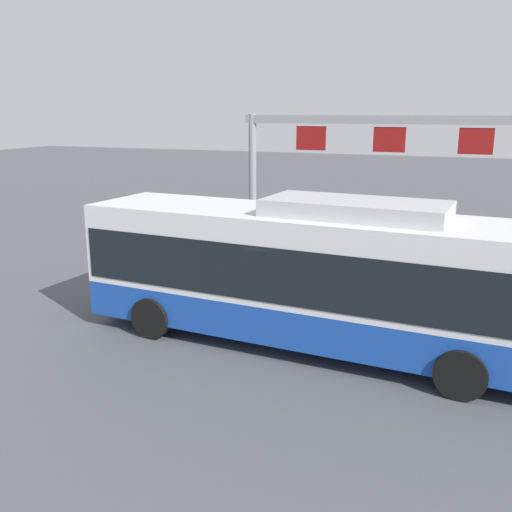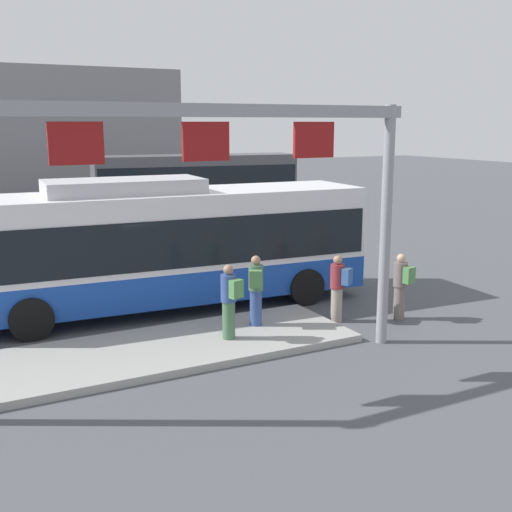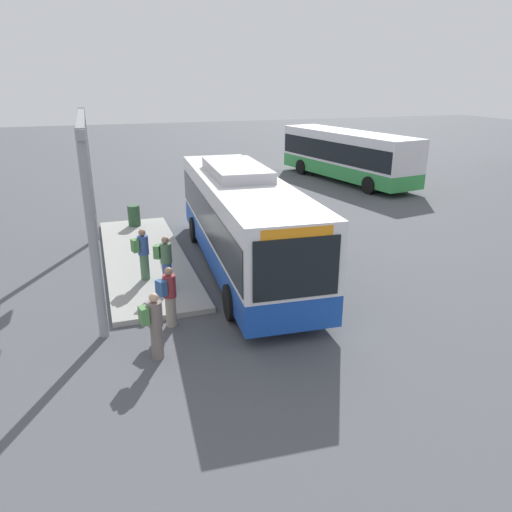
{
  "view_description": "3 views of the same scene",
  "coord_description": "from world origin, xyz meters",
  "px_view_note": "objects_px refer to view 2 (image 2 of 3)",
  "views": [
    {
      "loc": [
        -3.37,
        12.06,
        5.3
      ],
      "look_at": [
        1.96,
        -1.21,
        1.68
      ],
      "focal_mm": 40.43,
      "sensor_mm": 36.0,
      "label": 1
    },
    {
      "loc": [
        -5.3,
        -15.5,
        4.83
      ],
      "look_at": [
        2.47,
        -0.76,
        1.33
      ],
      "focal_mm": 44.65,
      "sensor_mm": 36.0,
      "label": 2
    },
    {
      "loc": [
        15.25,
        -4.6,
        6.22
      ],
      "look_at": [
        2.89,
        -0.47,
        1.47
      ],
      "focal_mm": 34.27,
      "sensor_mm": 36.0,
      "label": 3
    }
  ],
  "objects_px": {
    "bus_main": "(158,242)",
    "person_waiting_mid": "(338,287)",
    "person_waiting_far": "(229,300)",
    "person_waiting_near": "(256,289)",
    "bus_background_right": "(196,179)",
    "person_boarding": "(401,285)"
  },
  "relations": [
    {
      "from": "person_waiting_near",
      "to": "person_waiting_far",
      "type": "xyz_separation_m",
      "value": [
        -0.95,
        -0.57,
        0.0
      ]
    },
    {
      "from": "bus_background_right",
      "to": "person_waiting_mid",
      "type": "xyz_separation_m",
      "value": [
        -4.69,
        -20.39,
        -0.89
      ]
    },
    {
      "from": "bus_background_right",
      "to": "person_boarding",
      "type": "height_order",
      "value": "bus_background_right"
    },
    {
      "from": "person_boarding",
      "to": "person_waiting_near",
      "type": "relative_size",
      "value": 1.0
    },
    {
      "from": "person_waiting_near",
      "to": "person_waiting_mid",
      "type": "height_order",
      "value": "person_waiting_near"
    },
    {
      "from": "bus_main",
      "to": "bus_background_right",
      "type": "height_order",
      "value": "bus_main"
    },
    {
      "from": "person_boarding",
      "to": "person_waiting_far",
      "type": "xyz_separation_m",
      "value": [
        -4.6,
        0.24,
        0.16
      ]
    },
    {
      "from": "bus_background_right",
      "to": "person_boarding",
      "type": "bearing_deg",
      "value": 89.38
    },
    {
      "from": "person_boarding",
      "to": "person_waiting_mid",
      "type": "relative_size",
      "value": 1.0
    },
    {
      "from": "bus_main",
      "to": "bus_background_right",
      "type": "distance_m",
      "value": 19.16
    },
    {
      "from": "bus_background_right",
      "to": "person_waiting_far",
      "type": "distance_m",
      "value": 22.15
    },
    {
      "from": "bus_main",
      "to": "person_waiting_mid",
      "type": "bearing_deg",
      "value": -37.48
    },
    {
      "from": "bus_background_right",
      "to": "person_waiting_mid",
      "type": "bearing_deg",
      "value": 85.11
    },
    {
      "from": "bus_main",
      "to": "person_waiting_far",
      "type": "distance_m",
      "value": 3.52
    },
    {
      "from": "person_boarding",
      "to": "person_waiting_mid",
      "type": "height_order",
      "value": "same"
    },
    {
      "from": "bus_background_right",
      "to": "person_waiting_far",
      "type": "height_order",
      "value": "bus_background_right"
    },
    {
      "from": "person_waiting_mid",
      "to": "person_waiting_far",
      "type": "relative_size",
      "value": 1.0
    },
    {
      "from": "person_waiting_far",
      "to": "person_waiting_mid",
      "type": "bearing_deg",
      "value": -99.0
    },
    {
      "from": "person_waiting_near",
      "to": "person_waiting_mid",
      "type": "bearing_deg",
      "value": -67.53
    },
    {
      "from": "bus_main",
      "to": "person_boarding",
      "type": "xyz_separation_m",
      "value": [
        5.02,
        -3.65,
        -0.92
      ]
    },
    {
      "from": "bus_main",
      "to": "person_waiting_far",
      "type": "bearing_deg",
      "value": -79.31
    },
    {
      "from": "person_waiting_near",
      "to": "person_waiting_far",
      "type": "relative_size",
      "value": 1.0
    }
  ]
}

